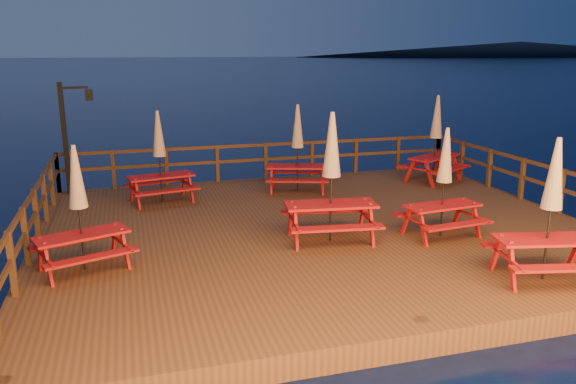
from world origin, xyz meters
name	(u,v)px	position (x,y,z in m)	size (l,w,h in m)	color
ground	(318,243)	(0.00, 0.00, 0.00)	(500.00, 500.00, 0.00)	black
deck	(318,235)	(0.00, 0.00, 0.20)	(12.00, 10.00, 0.40)	#4C2D18
deck_piles	(318,256)	(0.00, 0.00, -0.30)	(11.44, 9.44, 1.40)	#352111
railing	(295,176)	(0.00, 1.78, 1.16)	(11.80, 9.75, 1.10)	#352111
lamp_post	(70,128)	(-5.39, 4.55, 2.20)	(0.85, 0.18, 3.00)	black
headland_right	(521,49)	(185.00, 230.00, 3.50)	(230.40, 86.40, 7.00)	black
picnic_table_0	(331,176)	(-0.07, -0.96, 1.78)	(2.04, 1.75, 2.65)	maroon
picnic_table_1	(551,208)	(2.76, -3.85, 1.68)	(1.98, 1.75, 2.46)	maroon
picnic_table_2	(297,147)	(0.49, 3.16, 1.64)	(2.01, 1.82, 2.39)	maroon
picnic_table_3	(444,181)	(2.27, -1.34, 1.59)	(1.75, 1.49, 2.30)	maroon
picnic_table_4	(79,207)	(-4.85, -1.23, 1.58)	(1.93, 1.76, 2.27)	maroon
picnic_table_5	(436,137)	(4.74, 3.20, 1.72)	(2.25, 2.11, 2.53)	maroon
picnic_table_6	(160,155)	(-3.20, 3.04, 1.62)	(1.88, 1.65, 2.35)	maroon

